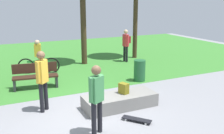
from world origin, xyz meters
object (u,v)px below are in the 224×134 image
(skateboard_by_ledge, at_px, (137,119))
(trash_bin, at_px, (140,71))
(park_bench_near_lamppost, at_px, (35,75))
(cyclist_on_bicycle, at_px, (38,59))
(concrete_ledge, at_px, (120,101))
(skateboard_spare, at_px, (113,97))
(backpack_on_ledge, at_px, (124,88))
(skater_watching, at_px, (42,76))
(skater_performing_trick, at_px, (97,95))
(pedestrian_with_backpack, at_px, (126,43))

(skateboard_by_ledge, xyz_separation_m, trash_bin, (1.93, 3.05, 0.36))
(trash_bin, bearing_deg, skateboard_by_ledge, -122.38)
(park_bench_near_lamppost, relative_size, cyclist_on_bicycle, 0.93)
(concrete_ledge, relative_size, skateboard_spare, 2.82)
(backpack_on_ledge, bearing_deg, park_bench_near_lamppost, -163.72)
(park_bench_near_lamppost, distance_m, trash_bin, 4.01)
(park_bench_near_lamppost, bearing_deg, trash_bin, -12.92)
(concrete_ledge, distance_m, skater_watching, 2.39)
(skater_watching, distance_m, trash_bin, 4.27)
(trash_bin, bearing_deg, skater_performing_trick, -134.51)
(skateboard_by_ledge, distance_m, park_bench_near_lamppost, 4.43)
(skateboard_spare, height_order, pedestrian_with_backpack, pedestrian_with_backpack)
(backpack_on_ledge, bearing_deg, cyclist_on_bicycle, 178.56)
(trash_bin, bearing_deg, backpack_on_ledge, -131.88)
(park_bench_near_lamppost, height_order, trash_bin, park_bench_near_lamppost)
(concrete_ledge, bearing_deg, trash_bin, 46.46)
(skater_watching, bearing_deg, pedestrian_with_backpack, 41.17)
(skateboard_spare, height_order, park_bench_near_lamppost, park_bench_near_lamppost)
(skater_watching, bearing_deg, park_bench_near_lamppost, 87.08)
(cyclist_on_bicycle, bearing_deg, concrete_ledge, -72.33)
(backpack_on_ledge, distance_m, park_bench_near_lamppost, 3.57)
(backpack_on_ledge, relative_size, cyclist_on_bicycle, 0.18)
(trash_bin, distance_m, pedestrian_with_backpack, 3.43)
(concrete_ledge, distance_m, cyclist_on_bicycle, 5.14)
(park_bench_near_lamppost, xyz_separation_m, cyclist_on_bicycle, (0.45, 1.99, 0.15))
(concrete_ledge, relative_size, trash_bin, 2.60)
(skateboard_spare, bearing_deg, park_bench_near_lamppost, 134.24)
(cyclist_on_bicycle, bearing_deg, skater_performing_trick, -86.80)
(skateboard_by_ledge, bearing_deg, skater_watching, 139.85)
(skateboard_spare, xyz_separation_m, park_bench_near_lamppost, (-2.11, 2.17, 0.42))
(concrete_ledge, height_order, backpack_on_ledge, backpack_on_ledge)
(skater_watching, height_order, skateboard_spare, skater_watching)
(trash_bin, height_order, pedestrian_with_backpack, pedestrian_with_backpack)
(skater_watching, xyz_separation_m, pedestrian_with_backpack, (5.12, 4.48, -0.03))
(skater_watching, bearing_deg, concrete_ledge, -18.64)
(skateboard_by_ledge, relative_size, pedestrian_with_backpack, 0.44)
(concrete_ledge, xyz_separation_m, trash_bin, (1.90, 2.00, 0.23))
(skater_performing_trick, xyz_separation_m, skateboard_by_ledge, (1.19, 0.13, -0.94))
(park_bench_near_lamppost, xyz_separation_m, pedestrian_with_backpack, (5.01, 2.30, 0.54))
(skateboard_by_ledge, xyz_separation_m, cyclist_on_bicycle, (-1.52, 5.93, 0.57))
(skater_watching, height_order, park_bench_near_lamppost, skater_watching)
(skater_performing_trick, bearing_deg, pedestrian_with_backpack, 56.45)
(concrete_ledge, xyz_separation_m, cyclist_on_bicycle, (-1.56, 4.88, 0.43))
(park_bench_near_lamppost, height_order, cyclist_on_bicycle, cyclist_on_bicycle)
(backpack_on_ledge, distance_m, skater_watching, 2.42)
(backpack_on_ledge, height_order, cyclist_on_bicycle, cyclist_on_bicycle)
(concrete_ledge, xyz_separation_m, skateboard_spare, (0.10, 0.73, -0.14))
(skater_performing_trick, relative_size, pedestrian_with_backpack, 1.01)
(backpack_on_ledge, distance_m, skateboard_spare, 0.84)
(skater_performing_trick, height_order, park_bench_near_lamppost, skater_performing_trick)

